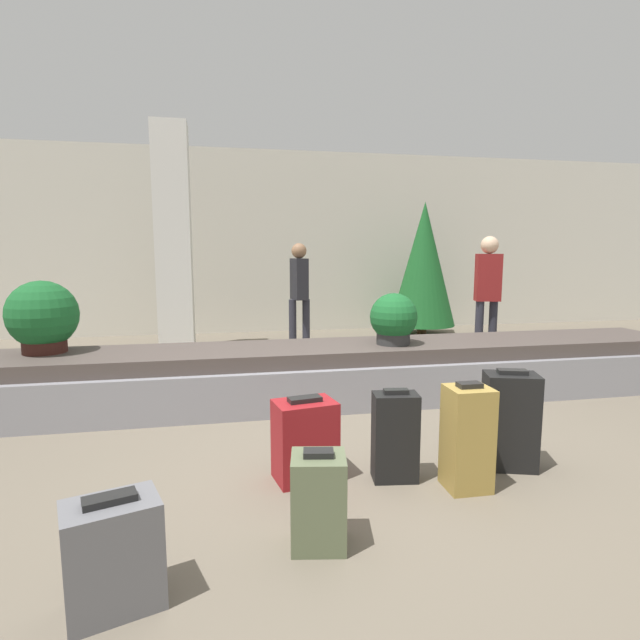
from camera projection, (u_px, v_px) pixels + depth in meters
ground_plane at (358, 456)px, 3.57m from camera, size 18.00×18.00×0.00m
back_wall at (273, 242)px, 8.89m from camera, size 18.00×0.06×3.20m
carousel at (320, 374)px, 4.88m from camera, size 7.87×1.00×0.55m
pillar at (174, 240)px, 7.02m from camera, size 0.48×0.48×3.20m
suitcase_0 at (467, 438)px, 3.05m from camera, size 0.26×0.25×0.67m
suitcase_1 at (318, 500)px, 2.46m from camera, size 0.31×0.29×0.50m
suitcase_2 at (113, 555)px, 2.03m from camera, size 0.43×0.35×0.49m
suitcase_3 at (305, 440)px, 3.18m from camera, size 0.42×0.33×0.54m
suitcase_4 at (395, 436)px, 3.18m from camera, size 0.30×0.22×0.60m
suitcase_5 at (510, 420)px, 3.35m from camera, size 0.40×0.33×0.68m
potted_plant_0 at (394, 319)px, 4.88m from camera, size 0.46×0.46×0.50m
potted_plant_1 at (43, 317)px, 4.47m from camera, size 0.61×0.61×0.65m
traveler_0 at (299, 288)px, 7.25m from camera, size 0.31×0.35×1.56m
traveler_1 at (488, 287)px, 6.64m from camera, size 0.35×0.25×1.65m
decorated_tree at (424, 264)px, 8.52m from camera, size 1.11×1.11×2.28m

